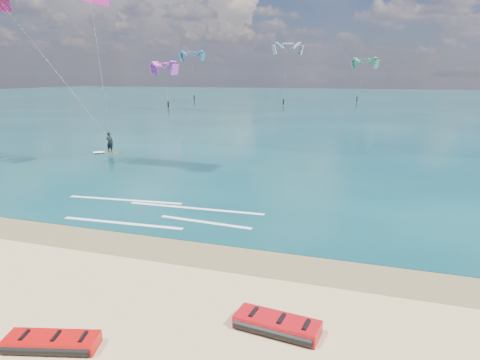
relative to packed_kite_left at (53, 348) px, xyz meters
name	(u,v)px	position (x,y,z in m)	size (l,w,h in m)	color
ground	(290,131)	(-2.76, 43.55, 0.00)	(320.00, 320.00, 0.00)	tan
wet_sand_strip	(111,241)	(-2.76, 6.55, 0.00)	(320.00, 2.40, 0.01)	olive
sea	(339,101)	(-2.76, 107.55, 0.02)	(320.00, 200.00, 0.04)	#0A3038
packed_kite_left	(53,348)	(0.00, 0.00, 0.00)	(2.52, 1.04, 0.38)	red
packed_kite_mid	(277,331)	(5.24, 2.48, 0.00)	(2.51, 1.19, 0.43)	red
kitesurfer_main	(77,58)	(-14.10, 19.89, 7.91)	(9.21, 9.36, 15.42)	gold
shoreline_foam	(160,212)	(-2.68, 10.61, 0.04)	(11.24, 4.01, 0.01)	white
distant_kites	(302,79)	(-8.62, 84.60, 5.71)	(73.61, 35.65, 12.85)	#D13DB4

